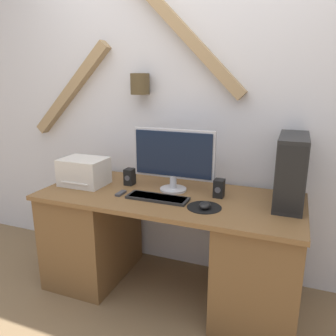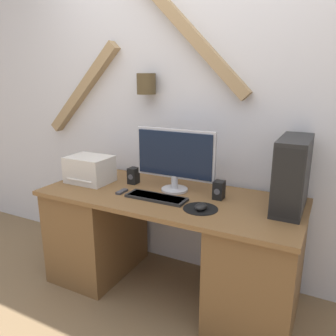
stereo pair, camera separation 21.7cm
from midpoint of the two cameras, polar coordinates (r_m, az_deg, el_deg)
The scene contains 12 objects.
ground_plane at distance 2.32m, azimuth -1.65°, elevation -25.22°, with size 12.00×12.00×0.00m, color brown.
wall_back at distance 2.49m, azimuth 6.97°, elevation 11.78°, with size 6.40×0.20×2.70m.
desk at distance 2.37m, azimuth 2.72°, elevation -12.87°, with size 1.77×0.74×0.74m.
monitor at distance 2.25m, azimuth 3.94°, elevation 1.90°, with size 0.58×0.19×0.43m.
keyboard at distance 2.15m, azimuth 0.85°, elevation -5.18°, with size 0.41×0.14×0.02m.
mousepad at distance 2.01m, azimuth 8.79°, elevation -7.07°, with size 0.21×0.21×0.00m.
mouse at distance 1.99m, azimuth 8.90°, elevation -6.72°, with size 0.07×0.10×0.04m.
computer_tower at distance 2.10m, azimuth 23.63°, elevation -1.02°, with size 0.17×0.44×0.44m.
printer at distance 2.52m, azimuth -11.11°, elevation -0.27°, with size 0.32×0.25×0.20m.
speaker_left at distance 2.45m, azimuth -3.54°, elevation -1.37°, with size 0.07×0.08×0.12m.
speaker_right at distance 2.18m, azimuth 11.70°, elevation -3.82°, with size 0.07×0.08×0.12m.
remote_control at distance 2.27m, azimuth -5.36°, elevation -4.16°, with size 0.04×0.10×0.02m.
Camera 2 is at (0.96, -1.49, 1.51)m, focal length 35.00 mm.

